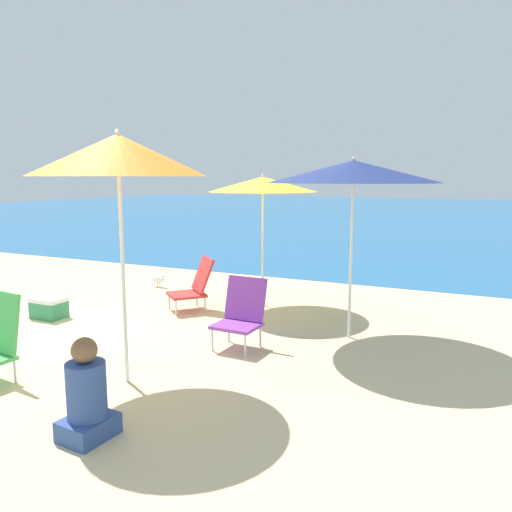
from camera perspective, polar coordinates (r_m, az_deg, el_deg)
The scene contains 10 objects.
ground_plane at distance 6.10m, azimuth -21.07°, elevation -10.25°, with size 60.00×60.00×0.00m, color beige.
sea_water at distance 29.24m, azimuth 16.78°, elevation 4.80°, with size 60.00×40.00×0.01m.
beach_umbrella_orange at distance 4.73m, azimuth -15.49°, elevation 11.02°, with size 1.59×1.59×2.37m.
beach_umbrella_navy at distance 6.01m, azimuth 11.07°, elevation 9.43°, with size 2.02×2.02×2.18m.
beach_umbrella_yellow at distance 7.47m, azimuth 0.78°, elevation 8.18°, with size 1.62×1.62×2.00m.
beach_chair_red at distance 7.40m, azimuth -7.02°, elevation -3.28°, with size 0.77×0.78×0.78m.
beach_chair_purple at distance 5.79m, azimuth -1.69°, elevation -6.38°, with size 0.52×0.53×0.80m.
person_seated_near at distance 4.07m, azimuth -18.76°, elevation -15.06°, with size 0.36×0.41×0.78m.
cooler_box at distance 7.57m, azimuth -22.59°, elevation -5.46°, with size 0.46×0.32×0.29m.
seagull at distance 9.09m, azimuth -11.04°, elevation -2.64°, with size 0.27×0.11×0.23m.
Camera 1 is at (4.23, -3.94, 1.95)m, focal length 35.00 mm.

